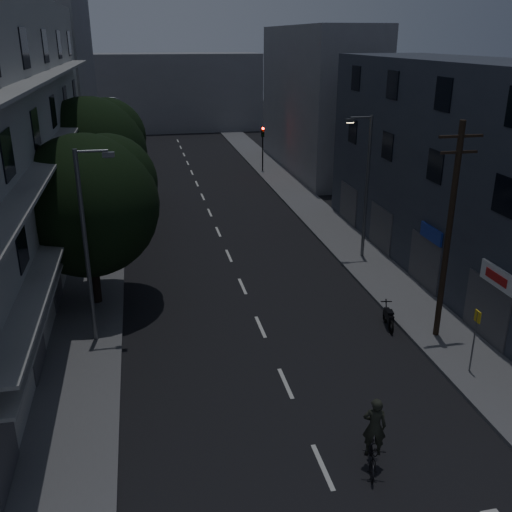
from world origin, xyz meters
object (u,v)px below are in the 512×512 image
object	(u,v)px
utility_pole	(449,230)
motorcycle	(388,318)
bus_stop_sign	(476,330)
cyclist	(373,444)

from	to	relation	value
utility_pole	motorcycle	xyz separation A→B (m)	(-1.61, 1.30, -4.43)
utility_pole	bus_stop_sign	bearing A→B (deg)	-92.63
motorcycle	cyclist	distance (m)	9.12
utility_pole	motorcycle	size ratio (longest dim) A/B	5.21
motorcycle	bus_stop_sign	bearing A→B (deg)	-60.25
bus_stop_sign	utility_pole	bearing A→B (deg)	87.37
bus_stop_sign	cyclist	bearing A→B (deg)	-144.65
utility_pole	bus_stop_sign	xyz separation A→B (m)	(-0.13, -2.87, -2.98)
motorcycle	cyclist	size ratio (longest dim) A/B	0.72
motorcycle	utility_pole	bearing A→B (deg)	-28.68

